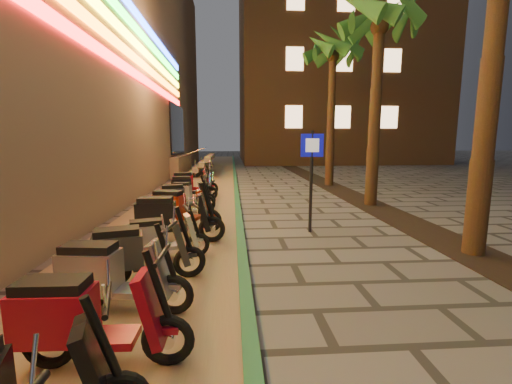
{
  "coord_description": "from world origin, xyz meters",
  "views": [
    {
      "loc": [
        -1.08,
        -4.09,
        2.21
      ],
      "look_at": [
        -0.61,
        2.42,
        1.2
      ],
      "focal_mm": 24.0,
      "sensor_mm": 36.0,
      "label": 1
    }
  ],
  "objects": [
    {
      "name": "scooter_6",
      "position": [
        -2.4,
        2.01,
        0.45
      ],
      "size": [
        1.45,
        0.77,
        1.03
      ],
      "rotation": [
        0.0,
        0.0,
        0.3
      ],
      "color": "black",
      "rests_on": "ground"
    },
    {
      "name": "ground",
      "position": [
        0.0,
        0.0,
        0.0
      ],
      "size": [
        120.0,
        120.0,
        0.0
      ],
      "primitive_type": "plane",
      "color": "#474442",
      "rests_on": "ground"
    },
    {
      "name": "scooter_4",
      "position": [
        -2.63,
        0.15,
        0.52
      ],
      "size": [
        1.69,
        0.66,
        1.19
      ],
      "rotation": [
        0.0,
        0.0,
        -0.12
      ],
      "color": "black",
      "rests_on": "ground"
    },
    {
      "name": "apartment_block",
      "position": [
        9.0,
        32.0,
        12.5
      ],
      "size": [
        18.0,
        16.06,
        25.0
      ],
      "color": "brown",
      "rests_on": "ground"
    },
    {
      "name": "pedestrian_sign",
      "position": [
        0.79,
        3.8,
        1.56
      ],
      "size": [
        0.53,
        0.1,
        2.41
      ],
      "rotation": [
        0.0,
        0.0,
        -0.01
      ],
      "color": "black",
      "rests_on": "ground"
    },
    {
      "name": "scooter_11",
      "position": [
        -2.53,
        7.22,
        0.45
      ],
      "size": [
        1.47,
        0.63,
        1.03
      ],
      "rotation": [
        0.0,
        0.0,
        -0.17
      ],
      "color": "black",
      "rests_on": "ground"
    },
    {
      "name": "scooter_7",
      "position": [
        -2.4,
        3.11,
        0.57
      ],
      "size": [
        1.85,
        0.65,
        1.31
      ],
      "rotation": [
        0.0,
        0.0,
        0.01
      ],
      "color": "black",
      "rests_on": "ground"
    },
    {
      "name": "scooter_9",
      "position": [
        -2.49,
        5.15,
        0.45
      ],
      "size": [
        1.49,
        0.62,
        1.04
      ],
      "rotation": [
        0.0,
        0.0,
        0.16
      ],
      "color": "black",
      "rests_on": "ground"
    },
    {
      "name": "scooter_8",
      "position": [
        -2.39,
        4.25,
        0.54
      ],
      "size": [
        1.75,
        0.93,
        1.25
      ],
      "rotation": [
        0.0,
        0.0,
        -0.3
      ],
      "color": "black",
      "rests_on": "ground"
    },
    {
      "name": "scooter_5",
      "position": [
        -2.54,
        1.01,
        0.51
      ],
      "size": [
        1.67,
        0.84,
        1.18
      ],
      "rotation": [
        0.0,
        0.0,
        0.27
      ],
      "color": "black",
      "rests_on": "ground"
    },
    {
      "name": "scooter_13",
      "position": [
        -2.69,
        9.12,
        0.54
      ],
      "size": [
        1.75,
        0.83,
        1.23
      ],
      "rotation": [
        0.0,
        0.0,
        0.24
      ],
      "color": "black",
      "rests_on": "ground"
    },
    {
      "name": "planting_strip",
      "position": [
        3.6,
        5.0,
        0.01
      ],
      "size": [
        1.2,
        40.0,
        0.02
      ],
      "primitive_type": "cube",
      "color": "black",
      "rests_on": "ground"
    },
    {
      "name": "scooter_10",
      "position": [
        -2.59,
        6.08,
        0.5
      ],
      "size": [
        1.63,
        0.76,
        1.15
      ],
      "rotation": [
        0.0,
        0.0,
        0.22
      ],
      "color": "black",
      "rests_on": "ground"
    },
    {
      "name": "palm_c",
      "position": [
        3.6,
        7.0,
        5.73
      ],
      "size": [
        2.97,
        3.02,
        6.91
      ],
      "color": "#472D19",
      "rests_on": "ground"
    },
    {
      "name": "palm_d",
      "position": [
        3.6,
        12.0,
        5.94
      ],
      "size": [
        2.97,
        3.02,
        7.16
      ],
      "color": "#472D19",
      "rests_on": "ground"
    },
    {
      "name": "green_curb",
      "position": [
        -0.9,
        10.0,
        0.05
      ],
      "size": [
        0.18,
        60.0,
        0.1
      ],
      "primitive_type": "cube",
      "color": "#24613A",
      "rests_on": "ground"
    },
    {
      "name": "scooter_3",
      "position": [
        -2.52,
        -0.93,
        0.51
      ],
      "size": [
        1.68,
        0.59,
        1.18
      ],
      "rotation": [
        0.0,
        0.0,
        -0.02
      ],
      "color": "black",
      "rests_on": "ground"
    },
    {
      "name": "scooter_12",
      "position": [
        -2.63,
        8.24,
        0.5
      ],
      "size": [
        1.65,
        0.61,
        1.16
      ],
      "rotation": [
        0.0,
        0.0,
        0.1
      ],
      "color": "black",
      "rests_on": "ground"
    },
    {
      "name": "parking_strip",
      "position": [
        -2.6,
        10.0,
        0.01
      ],
      "size": [
        3.4,
        60.0,
        0.01
      ],
      "primitive_type": "cube",
      "color": "#8C7251",
      "rests_on": "ground"
    }
  ]
}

